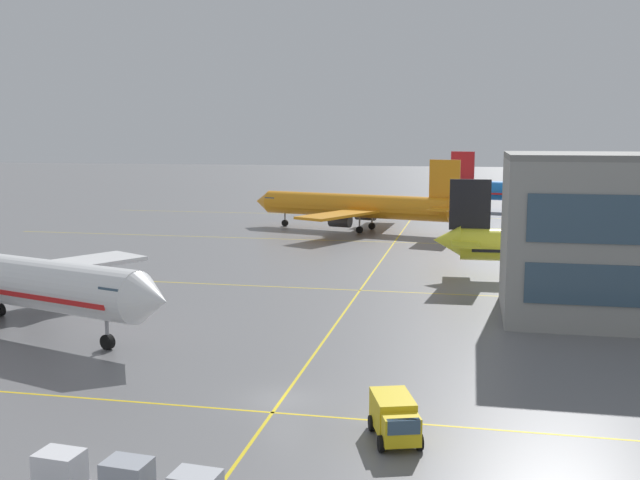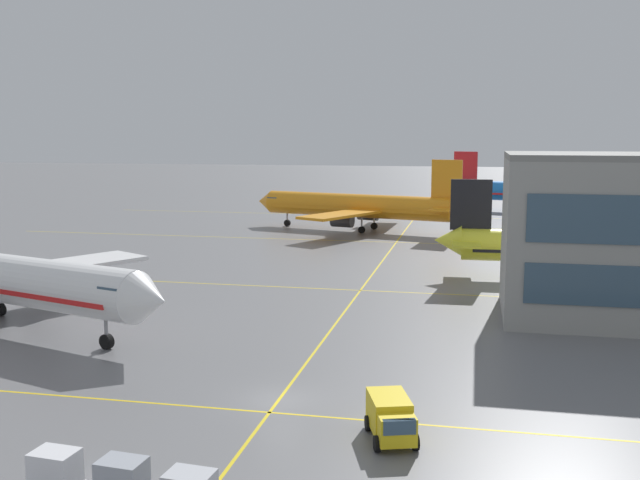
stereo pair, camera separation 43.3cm
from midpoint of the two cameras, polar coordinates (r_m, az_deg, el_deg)
The scene contains 8 objects.
ground_plane at distance 44.18m, azimuth -2.89°, elevation -12.14°, with size 600.00×600.00×0.00m, color slate.
airliner_second_row at distance 81.61m, azimuth 20.64°, elevation -0.58°, with size 33.75×29.14×10.51m.
airliner_third_row at distance 116.72m, azimuth 3.18°, elevation 2.60°, with size 36.12×30.76×11.37m.
airliner_far_left_stand at distance 148.31m, azimuth 16.43°, elevation 3.51°, with size 36.81×31.33×11.57m.
taxiway_markings at distance 89.18m, azimuth 4.87°, elevation -1.69°, with size 116.27×144.27×0.01m.
service_truck_red_van at distance 38.66m, azimuth 5.79°, elevation -13.36°, with size 3.12×4.47×2.10m.
baggage_cart_row_leftmost at distance 35.24m, azimuth -19.31°, elevation -16.33°, with size 2.81×1.85×1.86m.
baggage_cart_row_second at distance 33.63m, azimuth -14.57°, elevation -17.35°, with size 2.81×1.85×1.86m.
Camera 2 is at (10.89, -39.97, 15.41)m, focal length 41.77 mm.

